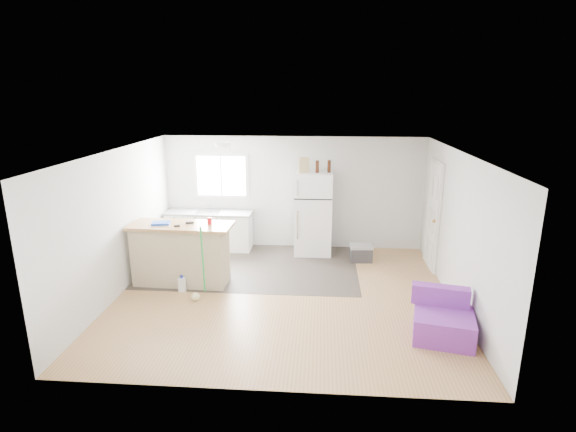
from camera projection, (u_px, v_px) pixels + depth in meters
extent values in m
cube|color=#9C7241|center=(284.00, 295.00, 7.52)|extent=(5.50, 5.00, 0.01)
cube|color=white|center=(283.00, 152.00, 6.88)|extent=(5.50, 5.00, 0.01)
cube|color=silver|center=(294.00, 193.00, 9.60)|extent=(5.50, 0.01, 2.40)
cube|color=silver|center=(264.00, 295.00, 4.80)|extent=(5.50, 0.01, 2.40)
cube|color=silver|center=(118.00, 223.00, 7.40)|extent=(0.01, 5.00, 2.40)
cube|color=silver|center=(459.00, 231.00, 7.00)|extent=(0.01, 5.00, 2.40)
cube|color=#2D2622|center=(252.00, 266.00, 8.78)|extent=(4.05, 2.50, 0.00)
cube|color=white|center=(221.00, 176.00, 9.61)|extent=(1.18, 0.04, 0.98)
cube|color=white|center=(221.00, 176.00, 9.59)|extent=(1.05, 0.01, 0.85)
cube|color=white|center=(221.00, 176.00, 9.59)|extent=(0.03, 0.02, 0.85)
cube|color=white|center=(433.00, 216.00, 8.54)|extent=(0.05, 0.82, 2.03)
cube|color=white|center=(433.00, 215.00, 8.54)|extent=(0.03, 0.92, 2.10)
sphere|color=gold|center=(434.00, 221.00, 8.24)|extent=(0.07, 0.07, 0.07)
cylinder|color=white|center=(223.00, 145.00, 8.13)|extent=(0.30, 0.30, 0.07)
cube|color=white|center=(210.00, 231.00, 9.67)|extent=(1.80, 0.57, 0.79)
cube|color=slate|center=(209.00, 212.00, 9.56)|extent=(1.85, 0.60, 0.04)
cube|color=silver|center=(208.00, 213.00, 9.53)|extent=(0.50, 0.38, 0.05)
cube|color=#BFAD89|center=(181.00, 255.00, 7.88)|extent=(1.63, 0.63, 1.04)
cube|color=tan|center=(181.00, 226.00, 7.73)|extent=(1.79, 0.74, 0.05)
cube|color=white|center=(313.00, 213.00, 9.30)|extent=(0.77, 0.72, 1.72)
cube|color=black|center=(313.00, 199.00, 8.86)|extent=(0.76, 0.02, 0.02)
cube|color=silver|center=(298.00, 188.00, 8.81)|extent=(0.03, 0.02, 0.31)
cube|color=silver|center=(297.00, 225.00, 9.02)|extent=(0.03, 0.02, 0.60)
cube|color=#303033|center=(361.00, 254.00, 9.00)|extent=(0.45, 0.32, 0.28)
cube|color=gray|center=(361.00, 246.00, 8.95)|extent=(0.47, 0.34, 0.06)
cube|color=purple|center=(443.00, 326.00, 6.18)|extent=(0.93, 0.89, 0.37)
cube|color=purple|center=(440.00, 295.00, 6.36)|extent=(0.81, 0.35, 0.28)
cube|color=silver|center=(182.00, 285.00, 7.65)|extent=(0.15, 0.12, 0.24)
cylinder|color=#1925B2|center=(182.00, 277.00, 7.61)|extent=(0.06, 0.06, 0.05)
cylinder|color=green|center=(203.00, 260.00, 7.27)|extent=(0.10, 0.33, 1.23)
sphere|color=beige|center=(195.00, 297.00, 7.33)|extent=(0.14, 0.14, 0.14)
cylinder|color=red|center=(210.00, 221.00, 7.72)|extent=(0.08, 0.08, 0.12)
cube|color=blue|center=(161.00, 223.00, 7.74)|extent=(0.33, 0.27, 0.04)
cube|color=black|center=(190.00, 223.00, 7.77)|extent=(0.15, 0.10, 0.03)
cube|color=black|center=(177.00, 226.00, 7.59)|extent=(0.11, 0.07, 0.03)
cube|color=tan|center=(304.00, 165.00, 9.02)|extent=(0.21, 0.13, 0.30)
cylinder|color=#351709|center=(317.00, 167.00, 8.97)|extent=(0.09, 0.09, 0.25)
cylinder|color=#351709|center=(329.00, 166.00, 9.01)|extent=(0.07, 0.07, 0.25)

